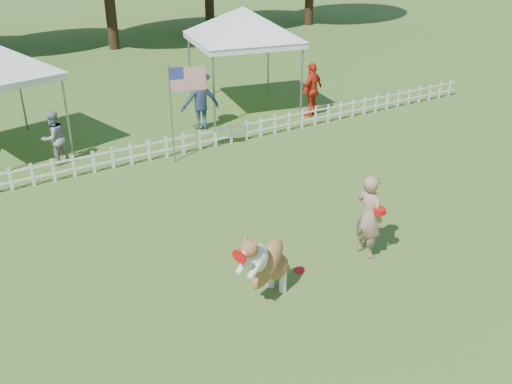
% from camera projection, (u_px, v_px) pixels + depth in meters
% --- Properties ---
extents(ground, '(120.00, 120.00, 0.00)m').
position_uv_depth(ground, '(335.00, 283.00, 10.28)').
color(ground, '#356720').
rests_on(ground, ground).
extents(picket_fence, '(22.00, 0.08, 0.60)m').
position_uv_depth(picket_fence, '(175.00, 145.00, 15.51)').
color(picket_fence, white).
rests_on(picket_fence, ground).
extents(handler, '(0.43, 0.63, 1.67)m').
position_uv_depth(handler, '(369.00, 216.00, 10.79)').
color(handler, '#9F7B5F').
rests_on(handler, ground).
extents(dog, '(1.45, 0.97, 1.42)m').
position_uv_depth(dog, '(268.00, 263.00, 9.58)').
color(dog, brown).
rests_on(dog, ground).
extents(frisbee_on_turf, '(0.24, 0.24, 0.02)m').
position_uv_depth(frisbee_on_turf, '(299.00, 270.00, 10.62)').
color(frisbee_on_turf, red).
rests_on(frisbee_on_turf, ground).
extents(canopy_tent_right, '(3.70, 3.70, 3.27)m').
position_uv_depth(canopy_tent_right, '(243.00, 60.00, 18.66)').
color(canopy_tent_right, white).
rests_on(canopy_tent_right, ground).
extents(flag_pole, '(0.97, 0.41, 2.58)m').
position_uv_depth(flag_pole, '(172.00, 115.00, 14.71)').
color(flag_pole, gray).
rests_on(flag_pole, ground).
extents(spectator_a, '(0.86, 0.77, 1.44)m').
position_uv_depth(spectator_a, '(54.00, 138.00, 14.84)').
color(spectator_a, gray).
rests_on(spectator_a, ground).
extents(spectator_b, '(1.27, 0.84, 1.85)m').
position_uv_depth(spectator_b, '(200.00, 100.00, 17.17)').
color(spectator_b, '#213048').
rests_on(spectator_b, ground).
extents(spectator_c, '(1.10, 0.75, 1.74)m').
position_uv_depth(spectator_c, '(312.00, 90.00, 18.33)').
color(spectator_c, red).
rests_on(spectator_c, ground).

